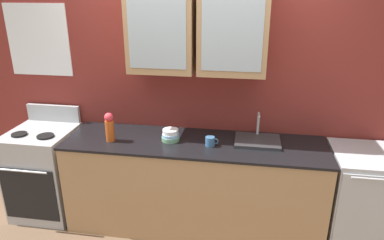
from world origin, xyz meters
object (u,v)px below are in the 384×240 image
stove_range (46,171)px  cup_near_sink (210,141)px  vase (110,127)px  bowl_stack (170,135)px  dishwasher (360,199)px  sink_faucet (257,140)px

stove_range → cup_near_sink: stove_range is taller
vase → cup_near_sink: vase is taller
bowl_stack → dishwasher: 1.82m
stove_range → bowl_stack: 1.43m
cup_near_sink → vase: bearing=-177.7°
stove_range → cup_near_sink: 1.79m
sink_faucet → bowl_stack: 0.81m
sink_faucet → vase: bearing=-172.3°
stove_range → sink_faucet: bearing=2.3°
vase → dishwasher: size_ratio=0.30×
stove_range → dishwasher: (3.09, -0.00, -0.01)m
bowl_stack → cup_near_sink: bowl_stack is taller
stove_range → cup_near_sink: size_ratio=9.15×
bowl_stack → vase: size_ratio=0.61×
bowl_stack → dishwasher: (1.75, -0.00, -0.51)m
sink_faucet → cup_near_sink: sink_faucet is taller
sink_faucet → dishwasher: sink_faucet is taller
sink_faucet → vase: 1.37m
cup_near_sink → dishwasher: 1.46m
dishwasher → bowl_stack: bearing=180.0°
bowl_stack → cup_near_sink: 0.38m
stove_range → dishwasher: 3.09m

